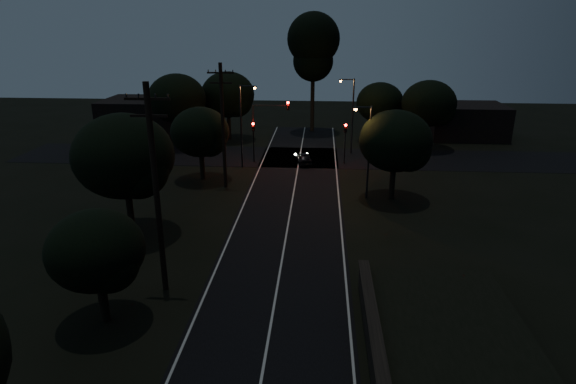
{
  "coord_description": "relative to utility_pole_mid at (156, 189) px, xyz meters",
  "views": [
    {
      "loc": [
        2.16,
        -7.18,
        13.66
      ],
      "look_at": [
        0.0,
        24.0,
        2.5
      ],
      "focal_mm": 30.0,
      "sensor_mm": 36.0,
      "label": 1
    }
  ],
  "objects": [
    {
      "name": "road_surface",
      "position": [
        6.0,
        16.12,
        -5.73
      ],
      "size": [
        60.0,
        70.0,
        0.03
      ],
      "color": "black",
      "rests_on": "ground"
    },
    {
      "name": "utility_pole_mid",
      "position": [
        0.0,
        0.0,
        0.0
      ],
      "size": [
        2.2,
        0.3,
        11.0
      ],
      "color": "black",
      "rests_on": "ground"
    },
    {
      "name": "utility_pole_far",
      "position": [
        0.0,
        17.0,
        -0.25
      ],
      "size": [
        2.2,
        0.3,
        10.5
      ],
      "color": "black",
      "rests_on": "ground"
    },
    {
      "name": "tree_left_b",
      "position": [
        -1.84,
        -3.09,
        -2.09
      ],
      "size": [
        4.44,
        4.44,
        5.64
      ],
      "color": "black",
      "rests_on": "ground"
    },
    {
      "name": "tree_left_c",
      "position": [
        -4.27,
        6.87,
        -0.45
      ],
      "size": [
        6.48,
        6.48,
        8.18
      ],
      "color": "black",
      "rests_on": "ground"
    },
    {
      "name": "tree_left_d",
      "position": [
        -2.32,
        18.9,
        -1.48
      ],
      "size": [
        5.18,
        5.18,
        6.57
      ],
      "color": "black",
      "rests_on": "ground"
    },
    {
      "name": "tree_far_nw",
      "position": [
        -2.78,
        34.87,
        -0.53
      ],
      "size": [
        6.35,
        6.35,
        8.05
      ],
      "color": "black",
      "rests_on": "ground"
    },
    {
      "name": "tree_far_w",
      "position": [
        -7.77,
        30.87,
        -0.43
      ],
      "size": [
        6.41,
        6.41,
        8.18
      ],
      "color": "black",
      "rests_on": "ground"
    },
    {
      "name": "tree_far_ne",
      "position": [
        15.19,
        34.89,
        -1.25
      ],
      "size": [
        5.49,
        5.49,
        6.94
      ],
      "color": "black",
      "rests_on": "ground"
    },
    {
      "name": "tree_far_e",
      "position": [
        20.21,
        31.88,
        -0.83
      ],
      "size": [
        5.97,
        5.97,
        7.57
      ],
      "color": "black",
      "rests_on": "ground"
    },
    {
      "name": "tree_right_a",
      "position": [
        14.2,
        14.89,
        -1.06
      ],
      "size": [
        5.68,
        5.68,
        7.22
      ],
      "color": "black",
      "rests_on": "ground"
    },
    {
      "name": "tall_pine",
      "position": [
        7.0,
        40.0,
        4.92
      ],
      "size": [
        6.5,
        6.5,
        14.78
      ],
      "color": "black",
      "rests_on": "ground"
    },
    {
      "name": "building_left",
      "position": [
        -14.0,
        37.0,
        -3.54
      ],
      "size": [
        10.0,
        8.0,
        4.4
      ],
      "primitive_type": "cube",
      "color": "black",
      "rests_on": "ground"
    },
    {
      "name": "building_right",
      "position": [
        26.0,
        38.0,
        -3.74
      ],
      "size": [
        9.0,
        7.0,
        4.0
      ],
      "primitive_type": "cube",
      "color": "black",
      "rests_on": "ground"
    },
    {
      "name": "signal_left",
      "position": [
        1.4,
        24.99,
        -2.9
      ],
      "size": [
        0.28,
        0.35,
        4.1
      ],
      "color": "black",
      "rests_on": "ground"
    },
    {
      "name": "signal_right",
      "position": [
        10.6,
        24.99,
        -2.9
      ],
      "size": [
        0.28,
        0.35,
        4.1
      ],
      "color": "black",
      "rests_on": "ground"
    },
    {
      "name": "signal_mast",
      "position": [
        3.09,
        24.99,
        -1.4
      ],
      "size": [
        3.7,
        0.35,
        6.25
      ],
      "color": "black",
      "rests_on": "ground"
    },
    {
      "name": "streetlight_a",
      "position": [
        0.69,
        23.0,
        -1.1
      ],
      "size": [
        1.66,
        0.26,
        8.0
      ],
      "color": "black",
      "rests_on": "ground"
    },
    {
      "name": "streetlight_b",
      "position": [
        11.31,
        29.0,
        -1.1
      ],
      "size": [
        1.66,
        0.26,
        8.0
      ],
      "color": "black",
      "rests_on": "ground"
    },
    {
      "name": "streetlight_c",
      "position": [
        11.83,
        15.0,
        -1.39
      ],
      "size": [
        1.46,
        0.26,
        7.5
      ],
      "color": "black",
      "rests_on": "ground"
    },
    {
      "name": "car",
      "position": [
        6.52,
        24.59,
        -5.17
      ],
      "size": [
        2.04,
        3.57,
        1.14
      ],
      "primitive_type": "imported",
      "rotation": [
        0.0,
        0.0,
        3.36
      ],
      "color": "black",
      "rests_on": "ground"
    }
  ]
}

